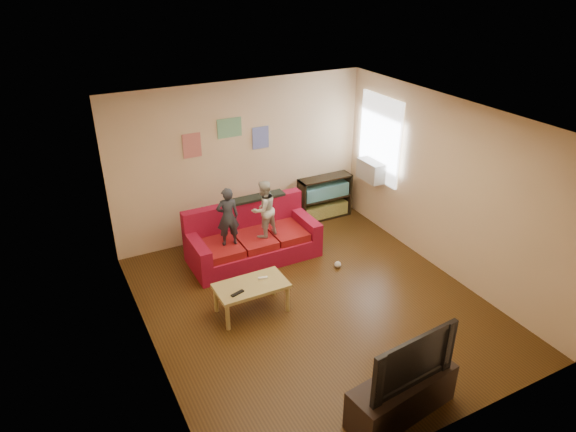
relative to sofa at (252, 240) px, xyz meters
name	(u,v)px	position (x,y,z in m)	size (l,w,h in m)	color
room_shell	(316,220)	(0.24, -1.62, 1.04)	(4.52, 5.02, 2.72)	#482D10
sofa	(252,240)	(0.00, 0.00, 0.00)	(2.07, 0.95, 0.91)	#A1102F
child_a	(228,217)	(-0.45, -0.17, 0.60)	(0.35, 0.23, 0.95)	#292C35
child_b	(264,209)	(0.15, -0.17, 0.60)	(0.46, 0.35, 0.94)	beige
coffee_table	(251,288)	(-0.60, -1.36, 0.07)	(0.99, 0.54, 0.44)	tan
remote	(237,293)	(-0.85, -1.48, 0.15)	(0.19, 0.05, 0.02)	black
game_controller	(263,278)	(-0.40, -1.31, 0.15)	(0.13, 0.04, 0.03)	white
bookshelf	(325,200)	(1.79, 0.68, 0.06)	(1.02, 0.31, 0.82)	black
window	(380,139)	(2.46, 0.03, 1.33)	(0.04, 1.08, 1.48)	white
ac_unit	(372,170)	(2.34, 0.03, 0.77)	(0.28, 0.55, 0.35)	#B7B2A3
artwork_left	(192,146)	(-0.61, 0.87, 1.44)	(0.30, 0.01, 0.40)	#D87266
artwork_center	(229,128)	(0.04, 0.87, 1.64)	(0.42, 0.01, 0.32)	#72B27F
artwork_right	(261,138)	(0.59, 0.87, 1.39)	(0.30, 0.01, 0.38)	#727FCC
file_box	(295,244)	(0.71, -0.19, -0.16)	(0.41, 0.31, 0.28)	beige
tv_stand	(402,396)	(0.10, -3.74, -0.07)	(1.27, 0.42, 0.48)	black
television	(407,356)	(0.10, -3.74, 0.49)	(1.09, 0.14, 0.63)	black
tissue	(338,265)	(1.06, -0.95, -0.25)	(0.11, 0.11, 0.11)	silver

